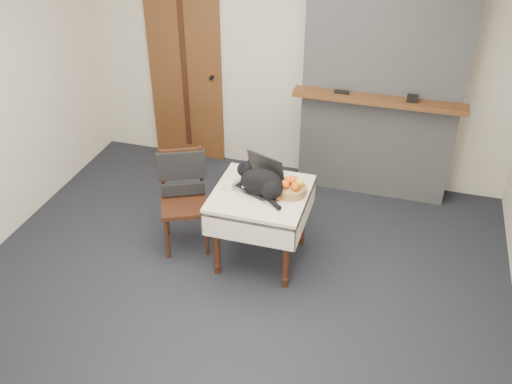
% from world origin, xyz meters
% --- Properties ---
extents(ground, '(4.50, 4.50, 0.00)m').
position_xyz_m(ground, '(0.00, 0.00, 0.00)').
color(ground, black).
rests_on(ground, ground).
extents(room_shell, '(4.52, 4.01, 2.61)m').
position_xyz_m(room_shell, '(0.00, 0.46, 1.76)').
color(room_shell, beige).
rests_on(room_shell, ground).
extents(door, '(0.82, 0.10, 2.00)m').
position_xyz_m(door, '(-1.20, 1.97, 1.00)').
color(door, brown).
rests_on(door, ground).
extents(chimney, '(1.62, 0.48, 2.60)m').
position_xyz_m(chimney, '(0.90, 1.85, 1.30)').
color(chimney, gray).
rests_on(chimney, ground).
extents(side_table, '(0.78, 0.78, 0.70)m').
position_xyz_m(side_table, '(0.11, 0.38, 0.59)').
color(side_table, '#3A1E0F').
rests_on(side_table, ground).
extents(laptop, '(0.45, 0.42, 0.27)m').
position_xyz_m(laptop, '(0.08, 0.46, 0.77)').
color(laptop, '#B7B7BC').
rests_on(laptop, side_table).
extents(cat, '(0.47, 0.38, 0.26)m').
position_xyz_m(cat, '(0.13, 0.35, 0.81)').
color(cat, black).
rests_on(cat, side_table).
extents(cream_jar, '(0.07, 0.07, 0.08)m').
position_xyz_m(cream_jar, '(-0.15, 0.33, 0.74)').
color(cream_jar, white).
rests_on(cream_jar, side_table).
extents(pill_bottle, '(0.04, 0.04, 0.08)m').
position_xyz_m(pill_bottle, '(0.28, 0.30, 0.74)').
color(pill_bottle, '#9A3512').
rests_on(pill_bottle, side_table).
extents(fruit_basket, '(0.24, 0.24, 0.14)m').
position_xyz_m(fruit_basket, '(0.36, 0.43, 0.76)').
color(fruit_basket, olive).
rests_on(fruit_basket, side_table).
extents(desk_clutter, '(0.11, 0.09, 0.01)m').
position_xyz_m(desk_clutter, '(0.26, 0.42, 0.70)').
color(desk_clutter, black).
rests_on(desk_clutter, side_table).
extents(chair, '(0.54, 0.54, 0.91)m').
position_xyz_m(chair, '(-0.63, 0.46, 0.58)').
color(chair, '#3A1E0F').
rests_on(chair, ground).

